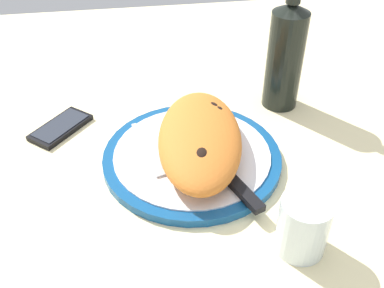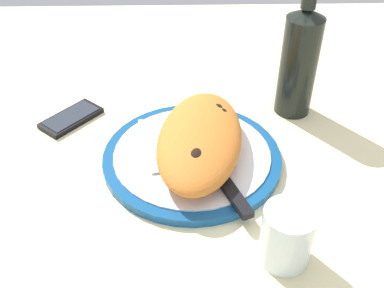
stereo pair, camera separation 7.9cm
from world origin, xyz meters
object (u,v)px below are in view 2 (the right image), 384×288
Objects in this scene: calzone at (200,139)px; water_glass at (286,239)px; knife at (224,182)px; fork at (150,150)px; plate at (192,157)px; wine_bottle at (299,60)px; smartphone at (71,118)px.

calzone is 24.54cm from water_glass.
fork is at bearing -125.65° from knife.
knife is (8.38, 5.15, 1.46)cm from plate.
plate is 28.73cm from wine_bottle.
calzone is at bearing 85.77° from fork.
wine_bottle reaches higher than calzone.
fork is at bearing -95.33° from plate.
plate is 7.64cm from fork.
wine_bottle reaches higher than plate.
fork is 34.02cm from wine_bottle.
calzone is at bearing -51.36° from wine_bottle.
water_glass is at bearing 46.50° from smartphone.
fork is (-0.66, -8.92, -2.92)cm from calzone.
knife is 2.49× the size of water_glass.
wine_bottle is at bearing 93.33° from smartphone.
plate is 3.51× the size of water_glass.
water_glass is (21.75, 12.63, 3.04)cm from plate.
water_glass is at bearing 27.25° from calzone.
wine_bottle is at bearing 126.83° from plate.
plate is at bearing 84.67° from fork.
water_glass reaches higher than fork.
smartphone is (-21.70, -29.47, -1.79)cm from knife.
water_glass is at bearing -13.00° from wine_bottle.
wine_bottle reaches higher than water_glass.
calzone is 3.34× the size of water_glass.
calzone is (-0.04, 1.40, 4.08)cm from plate.
smartphone is at bearing -126.89° from fork.
water_glass is 0.32× the size of wine_bottle.
calzone reaches higher than plate.
fork is 30.23cm from water_glass.
knife is at bearing 54.35° from fork.
fork reaches higher than plate.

